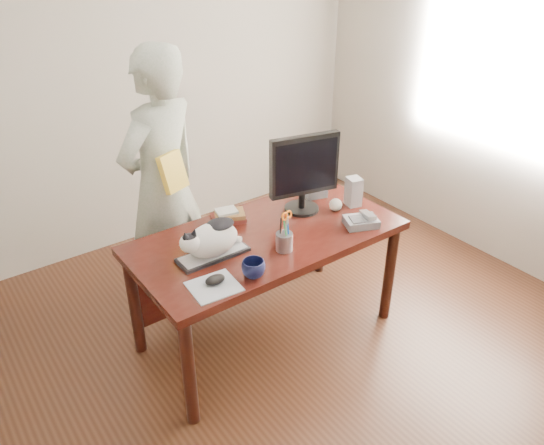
{
  "coord_description": "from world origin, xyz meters",
  "views": [
    {
      "loc": [
        -1.56,
        -1.58,
        2.35
      ],
      "look_at": [
        0.0,
        0.55,
        0.85
      ],
      "focal_mm": 35.0,
      "sensor_mm": 36.0,
      "label": 1
    }
  ],
  "objects": [
    {
      "name": "mousepad",
      "position": [
        -0.52,
        0.33,
        0.75
      ],
      "size": [
        0.26,
        0.24,
        0.01
      ],
      "rotation": [
        0.0,
        0.0,
        -0.08
      ],
      "color": "#B5BAC2",
      "rests_on": "desk"
    },
    {
      "name": "keyboard",
      "position": [
        -0.38,
        0.58,
        0.76
      ],
      "size": [
        0.4,
        0.15,
        0.02
      ],
      "rotation": [
        0.0,
        0.0,
        -0.01
      ],
      "color": "black",
      "rests_on": "desk"
    },
    {
      "name": "calculator",
      "position": [
        0.56,
        0.85,
        0.78
      ],
      "size": [
        0.19,
        0.23,
        0.06
      ],
      "rotation": [
        0.0,
        0.0,
        -0.28
      ],
      "color": "slate",
      "rests_on": "desk"
    },
    {
      "name": "held_book",
      "position": [
        -0.32,
        1.11,
        1.05
      ],
      "size": [
        0.19,
        0.15,
        0.23
      ],
      "rotation": [
        0.0,
        0.0,
        0.36
      ],
      "color": "gold",
      "rests_on": "person"
    },
    {
      "name": "book_stack",
      "position": [
        -0.1,
        0.87,
        0.78
      ],
      "size": [
        0.23,
        0.2,
        0.07
      ],
      "rotation": [
        0.0,
        0.0,
        -0.36
      ],
      "color": "#551B16",
      "rests_on": "desk"
    },
    {
      "name": "pen_cup",
      "position": [
        -0.02,
        0.4,
        0.82
      ],
      "size": [
        0.11,
        0.11,
        0.24
      ],
      "rotation": [
        0.0,
        0.0,
        0.17
      ],
      "color": "#95959A",
      "rests_on": "desk"
    },
    {
      "name": "coffee_mug",
      "position": [
        -0.31,
        0.29,
        0.8
      ],
      "size": [
        0.17,
        0.17,
        0.1
      ],
      "primitive_type": "imported",
      "rotation": [
        0.0,
        0.0,
        0.53
      ],
      "color": "black",
      "rests_on": "desk"
    },
    {
      "name": "cat",
      "position": [
        -0.39,
        0.58,
        0.87
      ],
      "size": [
        0.39,
        0.2,
        0.22
      ],
      "rotation": [
        0.0,
        0.0,
        -0.01
      ],
      "color": "white",
      "rests_on": "keyboard"
    },
    {
      "name": "speaker",
      "position": [
        0.67,
        0.57,
        0.84
      ],
      "size": [
        0.1,
        0.11,
        0.19
      ],
      "rotation": [
        0.0,
        0.0,
        -0.26
      ],
      "color": "gray",
      "rests_on": "desk"
    },
    {
      "name": "mouse",
      "position": [
        -0.5,
        0.35,
        0.77
      ],
      "size": [
        0.12,
        0.08,
        0.04
      ],
      "rotation": [
        0.0,
        0.0,
        -0.08
      ],
      "color": "black",
      "rests_on": "mousepad"
    },
    {
      "name": "person",
      "position": [
        -0.32,
        1.28,
        0.89
      ],
      "size": [
        0.76,
        0.63,
        1.78
      ],
      "primitive_type": "imported",
      "rotation": [
        0.0,
        0.0,
        3.5
      ],
      "color": "beige",
      "rests_on": "ground"
    },
    {
      "name": "baseball",
      "position": [
        0.52,
        0.58,
        0.79
      ],
      "size": [
        0.08,
        0.08,
        0.08
      ],
      "rotation": [
        0.0,
        0.0,
        0.08
      ],
      "color": "#ECE5CD",
      "rests_on": "desk"
    },
    {
      "name": "phone",
      "position": [
        0.52,
        0.34,
        0.78
      ],
      "size": [
        0.24,
        0.21,
        0.09
      ],
      "rotation": [
        0.0,
        0.0,
        -0.42
      ],
      "color": "slate",
      "rests_on": "desk"
    },
    {
      "name": "room",
      "position": [
        0.0,
        0.0,
        1.35
      ],
      "size": [
        4.5,
        4.5,
        4.5
      ],
      "color": "black",
      "rests_on": "ground"
    },
    {
      "name": "monitor",
      "position": [
        0.35,
        0.7,
        1.04
      ],
      "size": [
        0.45,
        0.26,
        0.51
      ],
      "rotation": [
        0.0,
        0.0,
        -0.22
      ],
      "color": "black",
      "rests_on": "desk"
    },
    {
      "name": "desk",
      "position": [
        0.0,
        0.68,
        0.6
      ],
      "size": [
        1.6,
        0.8,
        0.75
      ],
      "color": "black",
      "rests_on": "ground"
    }
  ]
}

